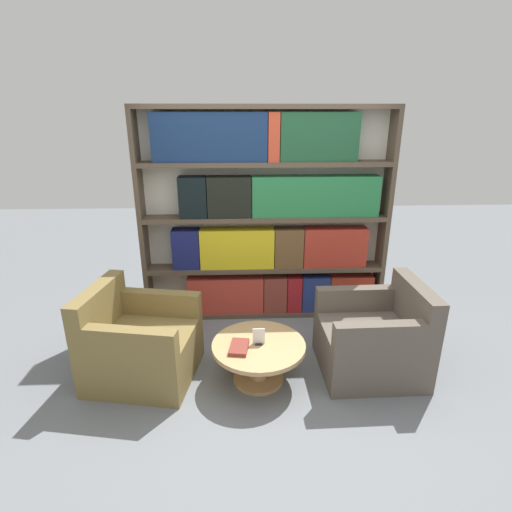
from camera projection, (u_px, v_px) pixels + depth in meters
name	position (u px, v px, depth m)	size (l,w,h in m)	color
ground_plane	(274.00, 387.00, 3.56)	(14.00, 14.00, 0.00)	slate
bookshelf	(268.00, 218.00, 4.47)	(2.76, 0.30, 2.38)	silver
armchair_left	(140.00, 345.00, 3.62)	(1.03, 0.96, 0.87)	olive
armchair_right	(374.00, 340.00, 3.70)	(0.92, 0.84, 0.87)	brown
coffee_table	(259.00, 354.00, 3.56)	(0.83, 0.83, 0.38)	tan
table_sign	(259.00, 337.00, 3.50)	(0.11, 0.06, 0.15)	black
stray_book	(239.00, 347.00, 3.44)	(0.19, 0.27, 0.03)	brown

